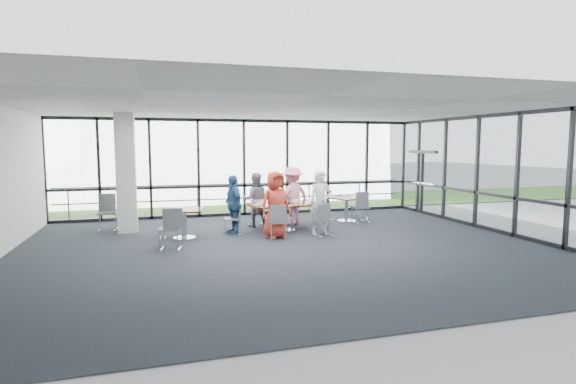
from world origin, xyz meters
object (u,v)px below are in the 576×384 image
object	(u,v)px
diner_far_left	(255,200)
chair_spare_lb	(108,213)
side_table_right	(346,201)
chair_spare_r	(360,207)
main_table	(285,208)
structural_column	(126,173)
diner_far_right	(293,196)
chair_main_nl	(277,222)
side_table_left	(184,213)
chair_main_nr	(323,220)
diner_near_left	(275,205)
diner_near_right	(321,203)
chair_spare_la	(171,229)
chair_main_fl	(258,210)
diner_end	(233,205)
chair_main_end	(232,219)
chair_main_fr	(289,207)

from	to	relation	value
diner_far_left	chair_spare_lb	size ratio (longest dim) A/B	1.59
side_table_right	chair_spare_lb	xyz separation A→B (m)	(-6.93, 0.49, -0.15)
chair_spare_r	main_table	bearing A→B (deg)	-172.82
structural_column	chair_spare_r	world-z (taller)	structural_column
diner_far_right	chair_main_nl	distance (m)	2.15
main_table	side_table_left	xyz separation A→B (m)	(-2.73, -0.30, 0.01)
chair_main_nr	diner_near_left	bearing A→B (deg)	159.08
diner_near_left	diner_near_right	world-z (taller)	diner_near_left
diner_far_right	chair_main_nr	distance (m)	1.93
side_table_left	chair_spare_la	bearing A→B (deg)	-107.73
side_table_right	diner_far_left	size ratio (longest dim) A/B	0.75
chair_main_fl	chair_spare_la	distance (m)	3.47
diner_near_left	diner_end	xyz separation A→B (m)	(-0.94, 0.81, -0.07)
diner_near_left	chair_main_fl	world-z (taller)	diner_near_left
diner_far_left	chair_main_nr	bearing A→B (deg)	134.30
chair_main_end	chair_spare_lb	bearing A→B (deg)	-113.48
side_table_left	chair_main_fr	distance (m)	3.47
diner_near_right	chair_spare_lb	xyz separation A→B (m)	(-5.44, 2.21, -0.36)
chair_main_nl	chair_main_fl	xyz separation A→B (m)	(-0.05, 1.90, 0.02)
diner_end	side_table_left	bearing A→B (deg)	-93.16
chair_main_fr	side_table_left	bearing A→B (deg)	3.60
structural_column	chair_main_fr	size ratio (longest dim) A/B	3.34
diner_near_left	side_table_left	bearing A→B (deg)	151.03
chair_main_nl	chair_main_fl	size ratio (longest dim) A/B	0.95
side_table_right	chair_spare_r	size ratio (longest dim) A/B	1.26
side_table_right	chair_main_fr	size ratio (longest dim) A/B	1.23
diner_near_left	chair_spare_la	xyz separation A→B (m)	(-2.60, -0.57, -0.38)
diner_far_left	chair_main_fr	world-z (taller)	diner_far_left
diner_near_left	diner_far_right	xyz separation A→B (m)	(0.99, 1.75, 0.01)
chair_main_end	chair_spare_lb	size ratio (longest dim) A/B	0.84
main_table	chair_main_nr	xyz separation A→B (m)	(0.75, -0.99, -0.21)
diner_far_right	chair_main_fr	distance (m)	0.45
diner_near_left	chair_spare_lb	size ratio (longest dim) A/B	1.74
chair_spare_r	chair_main_nr	bearing A→B (deg)	-144.58
structural_column	diner_far_left	distance (m)	3.61
main_table	chair_spare_lb	world-z (taller)	chair_spare_lb
chair_main_end	diner_far_left	bearing A→B (deg)	141.17
diner_near_left	chair_spare_la	world-z (taller)	diner_near_left
structural_column	diner_far_left	xyz separation A→B (m)	(3.51, -0.15, -0.82)
diner_far_left	chair_main_nl	xyz separation A→B (m)	(0.14, -1.85, -0.35)
diner_near_left	chair_spare_lb	world-z (taller)	diner_near_left
diner_end	chair_spare_r	bearing A→B (deg)	86.17
structural_column	side_table_right	world-z (taller)	structural_column
side_table_left	diner_end	xyz separation A→B (m)	(1.29, 0.23, 0.14)
chair_main_nl	chair_main_fr	xyz separation A→B (m)	(0.95, 2.08, 0.05)
chair_main_nl	structural_column	bearing A→B (deg)	149.70
side_table_right	chair_spare_r	bearing A→B (deg)	-44.17
chair_spare_la	chair_spare_lb	world-z (taller)	chair_spare_lb
structural_column	side_table_right	bearing A→B (deg)	-1.03
chair_spare_lb	chair_spare_r	distance (m)	7.29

